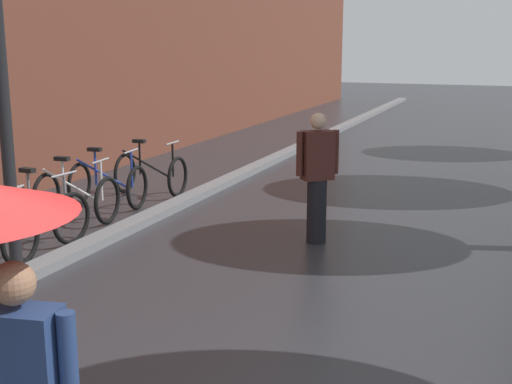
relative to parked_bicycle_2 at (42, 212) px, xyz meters
The scene contains 7 objects.
kerb_strip 5.46m from the parked_bicycle_2, 81.12° to the left, with size 0.30×36.00×0.12m, color slate.
parked_bicycle_2 is the anchor object (origin of this frame).
parked_bicycle_3 0.96m from the parked_bicycle_2, 98.19° to the left, with size 1.13×0.78×0.96m.
parked_bicycle_4 1.87m from the parked_bicycle_2, 95.96° to the left, with size 1.14×0.80×0.96m.
parked_bicycle_5 2.89m from the parked_bicycle_2, 90.12° to the left, with size 1.10×0.73×0.96m.
street_lamp_post 3.34m from the parked_bicycle_2, 56.26° to the right, with size 0.24×0.24×4.22m.
pedestrian_walking_midground 3.70m from the parked_bicycle_2, 19.47° to the left, with size 0.47×0.43×1.72m.
Camera 1 is at (1.86, -2.52, 2.63)m, focal length 47.70 mm.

